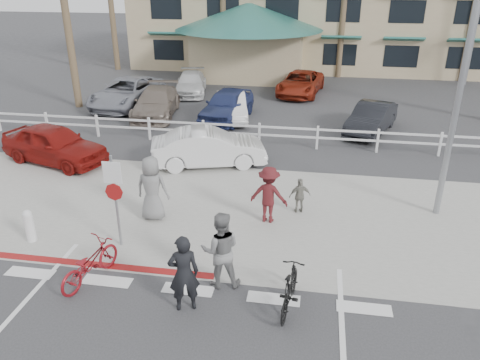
% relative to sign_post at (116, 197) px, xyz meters
% --- Properties ---
extents(ground, '(140.00, 140.00, 0.00)m').
position_rel_sign_post_xyz_m(ground, '(2.30, -2.20, -1.45)').
color(ground, '#333335').
extents(sidewalk_plaza, '(22.00, 7.00, 0.01)m').
position_rel_sign_post_xyz_m(sidewalk_plaza, '(2.30, 2.30, -1.44)').
color(sidewalk_plaza, gray).
rests_on(sidewalk_plaza, ground).
extents(cross_street, '(40.00, 5.00, 0.01)m').
position_rel_sign_post_xyz_m(cross_street, '(2.30, 6.30, -1.45)').
color(cross_street, '#333335').
rests_on(cross_street, ground).
extents(parking_lot, '(50.00, 16.00, 0.01)m').
position_rel_sign_post_xyz_m(parking_lot, '(2.30, 15.80, -1.45)').
color(parking_lot, '#333335').
rests_on(parking_lot, ground).
extents(curb_red, '(7.00, 0.25, 0.02)m').
position_rel_sign_post_xyz_m(curb_red, '(-0.70, -1.00, -1.44)').
color(curb_red, maroon).
rests_on(curb_red, ground).
extents(rail_fence, '(29.40, 0.16, 1.00)m').
position_rel_sign_post_xyz_m(rail_fence, '(2.80, 8.30, -0.95)').
color(rail_fence, silver).
rests_on(rail_fence, ground).
extents(sign_post, '(0.50, 0.10, 2.90)m').
position_rel_sign_post_xyz_m(sign_post, '(0.00, 0.00, 0.00)').
color(sign_post, gray).
rests_on(sign_post, ground).
extents(bollard_0, '(0.26, 0.26, 0.95)m').
position_rel_sign_post_xyz_m(bollard_0, '(-2.50, -0.20, -0.97)').
color(bollard_0, silver).
rests_on(bollard_0, ground).
extents(streetlight_0, '(0.60, 2.00, 9.00)m').
position_rel_sign_post_xyz_m(streetlight_0, '(8.80, 3.30, 3.05)').
color(streetlight_0, gray).
rests_on(streetlight_0, ground).
extents(streetlight_1, '(0.60, 2.00, 9.50)m').
position_rel_sign_post_xyz_m(streetlight_1, '(14.30, 21.80, 3.30)').
color(streetlight_1, gray).
rests_on(streetlight_1, ground).
extents(bike_red, '(1.16, 1.97, 0.98)m').
position_rel_sign_post_xyz_m(bike_red, '(-0.08, -1.61, -0.96)').
color(bike_red, maroon).
rests_on(bike_red, ground).
extents(rider_red, '(0.78, 0.64, 1.83)m').
position_rel_sign_post_xyz_m(rider_red, '(2.41, -2.21, -0.53)').
color(rider_red, black).
rests_on(rider_red, ground).
extents(bike_black, '(0.70, 1.75, 1.02)m').
position_rel_sign_post_xyz_m(bike_black, '(4.66, -1.84, -0.94)').
color(bike_black, black).
rests_on(bike_black, ground).
extents(rider_black, '(1.05, 0.89, 1.90)m').
position_rel_sign_post_xyz_m(rider_black, '(3.02, -1.24, -0.50)').
color(rider_black, gray).
rests_on(rider_black, ground).
extents(pedestrian_a, '(1.20, 0.80, 1.72)m').
position_rel_sign_post_xyz_m(pedestrian_a, '(3.78, 1.98, -0.59)').
color(pedestrian_a, '#4F1619').
rests_on(pedestrian_a, ground).
extents(pedestrian_child, '(0.71, 0.46, 1.12)m').
position_rel_sign_post_xyz_m(pedestrian_child, '(4.66, 2.67, -0.89)').
color(pedestrian_child, gray).
rests_on(pedestrian_child, ground).
extents(pedestrian_b, '(0.97, 0.65, 1.96)m').
position_rel_sign_post_xyz_m(pedestrian_b, '(0.40, 1.59, -0.47)').
color(pedestrian_b, slate).
rests_on(pedestrian_b, ground).
extents(car_white_sedan, '(4.50, 2.64, 1.40)m').
position_rel_sign_post_xyz_m(car_white_sedan, '(1.10, 5.90, -0.75)').
color(car_white_sedan, silver).
rests_on(car_white_sedan, ground).
extents(car_red_compact, '(4.62, 2.92, 1.46)m').
position_rel_sign_post_xyz_m(car_red_compact, '(-4.78, 5.24, -0.72)').
color(car_red_compact, maroon).
rests_on(car_red_compact, ground).
extents(lot_car_0, '(3.01, 5.61, 1.50)m').
position_rel_sign_post_xyz_m(lot_car_0, '(-5.10, 13.30, -0.70)').
color(lot_car_0, gray).
rests_on(lot_car_0, ground).
extents(lot_car_1, '(2.54, 4.93, 1.37)m').
position_rel_sign_post_xyz_m(lot_car_1, '(-2.97, 11.78, -0.77)').
color(lot_car_1, '#74675C').
rests_on(lot_car_1, ground).
extents(lot_car_2, '(2.40, 4.61, 1.50)m').
position_rel_sign_post_xyz_m(lot_car_2, '(0.65, 11.77, -0.70)').
color(lot_car_2, navy).
rests_on(lot_car_2, ground).
extents(lot_car_3, '(2.74, 4.26, 1.33)m').
position_rel_sign_post_xyz_m(lot_car_3, '(7.46, 10.92, -0.79)').
color(lot_car_3, black).
rests_on(lot_car_3, ground).
extents(lot_car_4, '(2.48, 4.46, 1.22)m').
position_rel_sign_post_xyz_m(lot_car_4, '(-2.45, 16.59, -0.84)').
color(lot_car_4, silver).
rests_on(lot_car_4, ground).
extents(lot_car_5, '(2.90, 5.04, 1.32)m').
position_rel_sign_post_xyz_m(lot_car_5, '(3.96, 17.50, -0.79)').
color(lot_car_5, maroon).
rests_on(lot_car_5, ground).
extents(lot_car_6, '(2.25, 4.11, 1.29)m').
position_rel_sign_post_xyz_m(lot_car_6, '(0.85, 11.89, -0.81)').
color(lot_car_6, silver).
rests_on(lot_car_6, ground).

